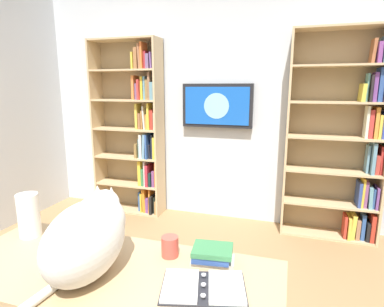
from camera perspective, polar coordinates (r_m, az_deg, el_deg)
The scene contains 10 objects.
wall_back at distance 3.61m, azimuth 6.05°, elevation 9.16°, with size 4.52×0.06×2.70m, color silver.
bookshelf_left at distance 3.45m, azimuth 26.22°, elevation 2.18°, with size 0.92×0.28×2.07m.
bookshelf_right at distance 3.83m, azimuth -9.99°, elevation 3.88°, with size 0.84×0.28×2.06m.
wall_mounted_tv at distance 3.55m, azimuth 4.57°, elevation 8.61°, with size 0.79×0.07×0.48m.
desk at distance 1.54m, azimuth -14.75°, elevation -23.78°, with size 1.46×0.61×0.74m.
cat at distance 1.41m, azimuth -18.04°, elevation -13.83°, with size 0.26×0.56×0.35m.
open_binder at distance 1.34m, azimuth 2.08°, elevation -22.98°, with size 0.37×0.30×0.02m.
paper_towel_roll at distance 1.89m, azimuth -27.46°, elevation -9.89°, with size 0.11×0.11×0.23m, color white.
coffee_mug at distance 1.53m, azimuth -4.02°, elevation -16.45°, with size 0.08×0.08×0.10m, color #D84C3F.
desk_book_stack at distance 1.49m, azimuth 3.67°, elevation -17.81°, with size 0.20×0.16×0.07m.
Camera 1 is at (-0.72, 1.30, 1.52)m, focal length 29.45 mm.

